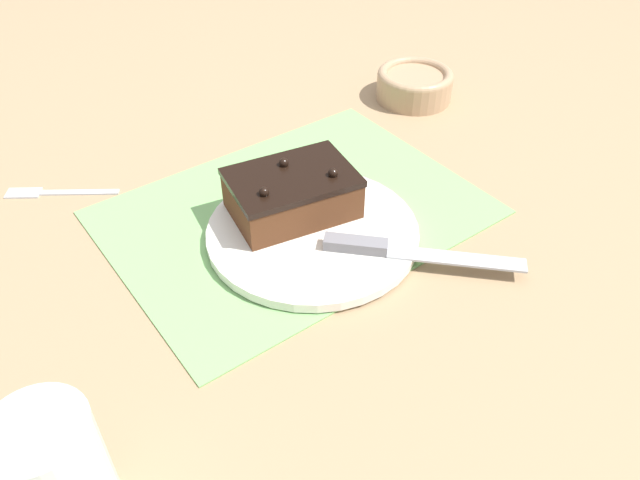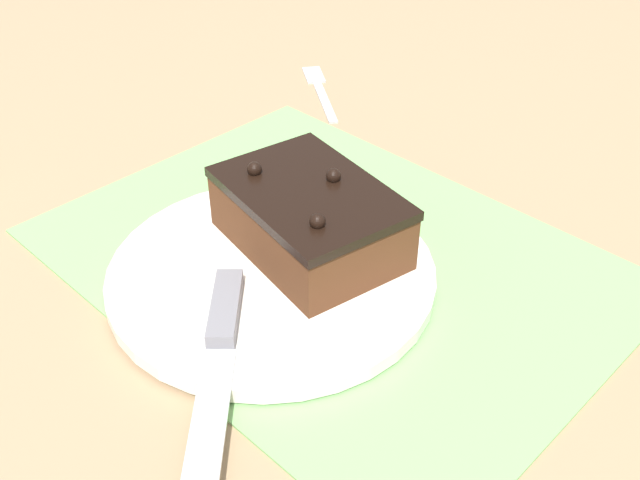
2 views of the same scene
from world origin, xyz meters
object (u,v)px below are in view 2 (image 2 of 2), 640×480
Objects in this scene: chocolate_cake at (310,217)px; serving_knife at (220,349)px; dessert_fork at (319,87)px; cake_plate at (272,274)px.

chocolate_cake is 0.93× the size of serving_knife.
cake_plate is at bearing -106.13° from dessert_fork.
cake_plate is 0.05m from chocolate_cake.
cake_plate is at bearing 89.82° from chocolate_cake.
cake_plate is 1.96× the size of dessert_fork.
dessert_fork is at bearing -51.45° from cake_plate.
chocolate_cake is 1.27× the size of dessert_fork.
serving_knife reaches higher than dessert_fork.
dessert_fork is (0.27, -0.37, -0.02)m from serving_knife.
chocolate_cake is (-0.00, -0.04, 0.03)m from cake_plate.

